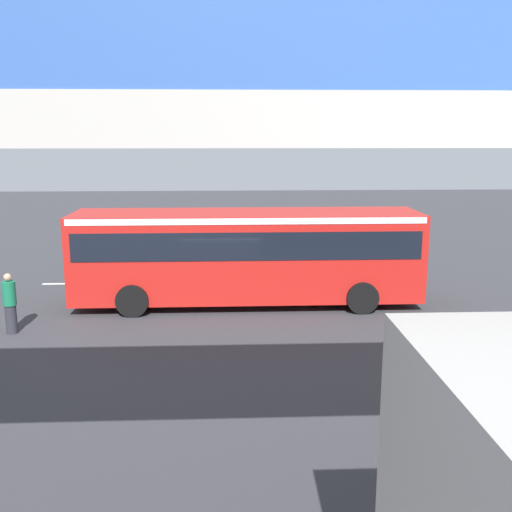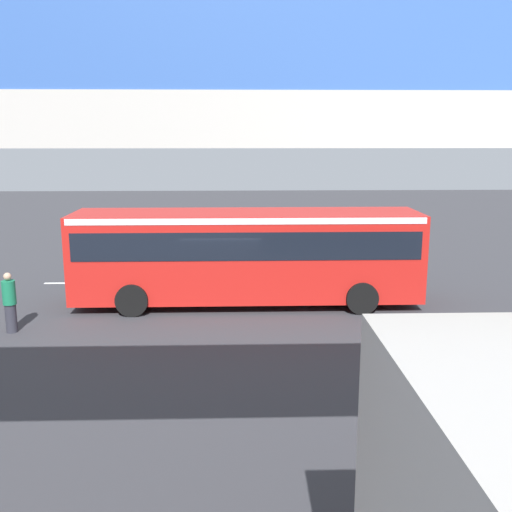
# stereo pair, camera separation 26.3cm
# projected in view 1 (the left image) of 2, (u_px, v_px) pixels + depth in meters

# --- Properties ---
(ground) EXTENTS (80.00, 80.00, 0.00)m
(ground) POSITION_uv_depth(u_px,v_px,m) (223.00, 305.00, 19.74)
(ground) COLOR #38383D
(city_bus) EXTENTS (11.54, 2.85, 3.15)m
(city_bus) POSITION_uv_depth(u_px,v_px,m) (247.00, 250.00, 19.49)
(city_bus) COLOR red
(city_bus) RESTS_ON ground
(pedestrian) EXTENTS (0.38, 0.38, 1.79)m
(pedestrian) POSITION_uv_depth(u_px,v_px,m) (10.00, 304.00, 16.75)
(pedestrian) COLOR #2D2D38
(pedestrian) RESTS_ON ground
(traffic_sign) EXTENTS (0.08, 0.60, 2.80)m
(traffic_sign) POSITION_uv_depth(u_px,v_px,m) (228.00, 237.00, 21.81)
(traffic_sign) COLOR slate
(traffic_sign) RESTS_ON ground
(lane_dash_leftmost) EXTENTS (2.00, 0.20, 0.01)m
(lane_dash_leftmost) POSITION_uv_depth(u_px,v_px,m) (375.00, 280.00, 23.00)
(lane_dash_leftmost) COLOR silver
(lane_dash_leftmost) RESTS_ON ground
(lane_dash_left) EXTENTS (2.00, 0.20, 0.01)m
(lane_dash_left) POSITION_uv_depth(u_px,v_px,m) (274.00, 281.00, 22.83)
(lane_dash_left) COLOR silver
(lane_dash_left) RESTS_ON ground
(lane_dash_centre) EXTENTS (2.00, 0.20, 0.01)m
(lane_dash_centre) POSITION_uv_depth(u_px,v_px,m) (172.00, 283.00, 22.65)
(lane_dash_centre) COLOR silver
(lane_dash_centre) RESTS_ON ground
(lane_dash_right) EXTENTS (2.00, 0.20, 0.01)m
(lane_dash_right) POSITION_uv_depth(u_px,v_px,m) (69.00, 284.00, 22.48)
(lane_dash_right) COLOR silver
(lane_dash_right) RESTS_ON ground
(pedestrian_overpass) EXTENTS (28.45, 2.60, 7.18)m
(pedestrian_overpass) POSITION_uv_depth(u_px,v_px,m) (204.00, 165.00, 6.43)
(pedestrian_overpass) COLOR #B2ADA5
(pedestrian_overpass) RESTS_ON ground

